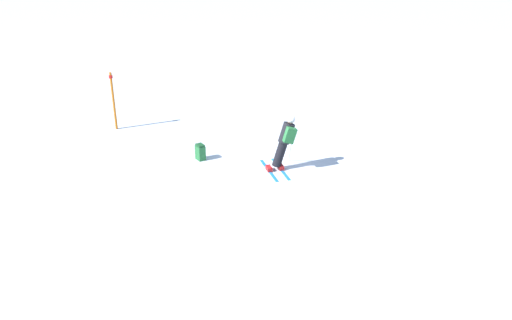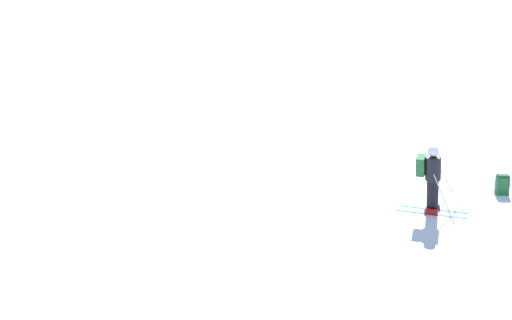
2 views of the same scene
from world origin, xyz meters
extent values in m
plane|color=white|center=(0.00, 0.00, 0.00)|extent=(300.00, 300.00, 0.00)
cube|color=#1E7AC6|center=(-0.40, 0.03, 0.01)|extent=(0.31, 1.58, 0.01)
cube|color=#1E7AC6|center=(-0.04, -0.03, 0.01)|extent=(0.31, 1.58, 0.01)
cube|color=#B21919|center=(-0.40, 0.03, 0.07)|extent=(0.18, 0.30, 0.12)
cube|color=#B21919|center=(-0.04, -0.03, 0.07)|extent=(0.18, 0.30, 0.12)
cylinder|color=black|center=(-0.36, 0.02, 0.48)|extent=(0.50, 0.32, 0.79)
cylinder|color=black|center=(-0.55, 0.05, 1.12)|extent=(0.54, 0.41, 0.65)
sphere|color=tan|center=(-0.66, 0.06, 1.50)|extent=(0.29, 0.24, 0.26)
sphere|color=silver|center=(-0.67, 0.06, 1.52)|extent=(0.33, 0.28, 0.30)
cube|color=#236633|center=(-0.52, 0.31, 1.14)|extent=(0.42, 0.23, 0.50)
cylinder|color=#B7B7BC|center=(-0.84, -0.22, 0.51)|extent=(0.19, 0.51, 1.04)
cylinder|color=#B7B7BC|center=(-0.01, -0.33, 0.58)|extent=(0.70, 0.63, 1.17)
cube|color=#236633|center=(1.52, -1.62, 0.22)|extent=(0.27, 0.33, 0.44)
cube|color=#1A4C26|center=(1.52, -1.62, 0.47)|extent=(0.24, 0.30, 0.06)
cylinder|color=orange|center=(3.40, -5.49, 1.02)|extent=(0.08, 0.08, 2.05)
cylinder|color=red|center=(3.40, -5.49, 1.90)|extent=(0.13, 0.13, 0.10)
camera|label=1|loc=(5.68, 11.90, 6.08)|focal=35.00mm
camera|label=2|loc=(-15.89, 0.21, 5.15)|focal=50.00mm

